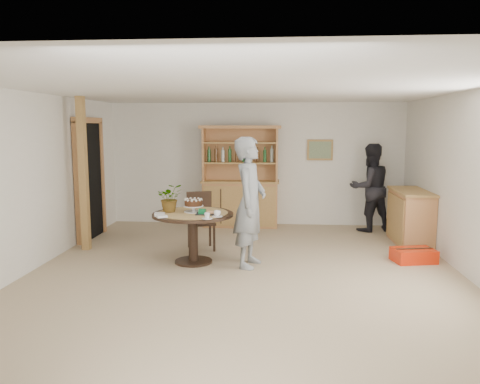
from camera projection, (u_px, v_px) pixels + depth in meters
name	position (u px, v px, depth m)	size (l,w,h in m)	color
ground	(244.00, 276.00, 6.36)	(7.00, 7.00, 0.00)	tan
room_shell	(244.00, 148.00, 6.13)	(6.04, 7.04, 2.52)	white
doorway	(89.00, 178.00, 8.41)	(0.13, 1.10, 2.18)	black
pine_post	(83.00, 174.00, 7.58)	(0.12, 0.12, 2.50)	tan
hutch	(240.00, 193.00, 9.49)	(1.62, 0.54, 2.04)	#AF7D4A
sideboard	(410.00, 217.00, 8.06)	(0.54, 1.26, 0.94)	#AF7D4A
dining_table	(193.00, 223.00, 6.93)	(1.20, 1.20, 0.76)	black
dining_chair	(200.00, 217.00, 7.76)	(0.53, 0.53, 0.95)	black
birthday_cake	(193.00, 204.00, 6.94)	(0.30, 0.30, 0.20)	white
flower_vase	(170.00, 198.00, 6.96)	(0.38, 0.33, 0.42)	#3F7233
gift_tray	(206.00, 213.00, 6.77)	(0.30, 0.20, 0.08)	black
coffee_cup_a	(217.00, 214.00, 6.60)	(0.15, 0.15, 0.09)	white
coffee_cup_b	(207.00, 216.00, 6.44)	(0.15, 0.15, 0.08)	white
napkins	(160.00, 215.00, 6.63)	(0.24, 0.33, 0.03)	white
teen_boy	(250.00, 202.00, 6.72)	(0.68, 0.45, 1.88)	gray
adult_person	(370.00, 188.00, 9.03)	(0.83, 0.64, 1.70)	black
red_suitcase	(414.00, 255.00, 7.03)	(0.67, 0.52, 0.21)	red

